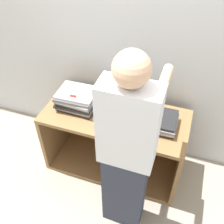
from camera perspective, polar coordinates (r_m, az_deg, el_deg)
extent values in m
plane|color=#9E9384|center=(2.81, -1.51, -15.77)|extent=(12.00, 12.00, 0.00)
cube|color=silver|center=(2.50, 3.95, 13.63)|extent=(8.00, 0.05, 2.40)
cube|color=olive|center=(2.46, 0.71, -1.04)|extent=(1.37, 0.62, 0.04)
cube|color=olive|center=(2.97, 0.60, -10.79)|extent=(1.37, 0.62, 0.04)
cube|color=olive|center=(2.92, -11.87, -3.04)|extent=(0.04, 0.62, 0.65)
cube|color=olive|center=(2.65, 14.66, -9.69)|extent=(0.04, 0.62, 0.65)
cube|color=olive|center=(2.90, 2.51, -2.29)|extent=(1.30, 0.04, 0.65)
cube|color=#B7B7BC|center=(2.44, 0.72, -0.55)|extent=(0.35, 0.28, 0.02)
cube|color=#28282B|center=(2.44, 0.80, -0.19)|extent=(0.29, 0.15, 0.00)
cube|color=#B7B7BC|center=(2.52, 2.29, 4.69)|extent=(0.35, 0.14, 0.25)
cube|color=black|center=(2.51, 2.26, 4.67)|extent=(0.31, 0.12, 0.21)
cube|color=#232326|center=(2.56, -7.27, 1.47)|extent=(0.36, 0.29, 0.03)
cube|color=gray|center=(2.54, -7.36, 1.84)|extent=(0.36, 0.28, 0.03)
cube|color=#232326|center=(2.52, -7.76, 2.22)|extent=(0.36, 0.29, 0.03)
cube|color=slate|center=(2.51, -7.47, 2.82)|extent=(0.36, 0.29, 0.03)
cube|color=#B7B7BC|center=(2.49, -7.65, 3.15)|extent=(0.36, 0.29, 0.03)
cube|color=slate|center=(2.47, -7.81, 3.60)|extent=(0.36, 0.29, 0.03)
cube|color=#B7B7BC|center=(2.47, -7.65, 4.20)|extent=(0.36, 0.29, 0.03)
cube|color=#232326|center=(2.38, 9.45, -2.50)|extent=(0.36, 0.29, 0.03)
cube|color=#B7B7BC|center=(2.36, 9.70, -2.11)|extent=(0.36, 0.29, 0.03)
cube|color=gray|center=(2.34, 9.79, -1.77)|extent=(0.35, 0.28, 0.03)
cube|color=#232326|center=(2.33, 9.65, -1.08)|extent=(0.36, 0.28, 0.03)
cube|color=#2D3342|center=(2.31, 2.75, -16.41)|extent=(0.34, 0.20, 0.83)
cube|color=white|center=(1.72, 3.55, -3.18)|extent=(0.40, 0.20, 0.66)
sphere|color=#DBAD89|center=(1.44, 4.27, 9.33)|extent=(0.22, 0.22, 0.22)
cylinder|color=#DBAD89|center=(1.81, 1.30, 8.74)|extent=(0.07, 0.32, 0.07)
cylinder|color=#DBAD89|center=(1.75, 11.36, 6.71)|extent=(0.07, 0.32, 0.07)
cube|color=red|center=(2.40, -8.48, 3.46)|extent=(0.06, 0.02, 0.01)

